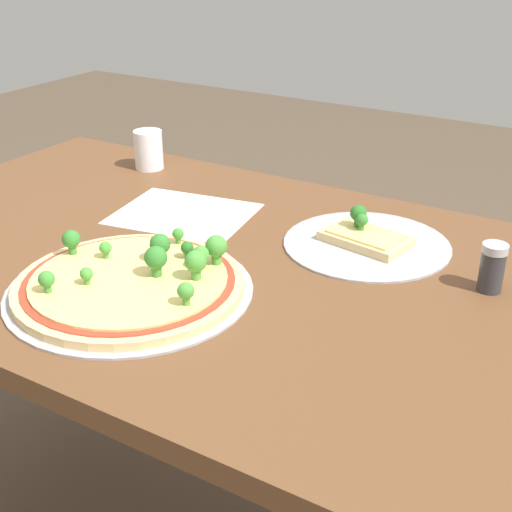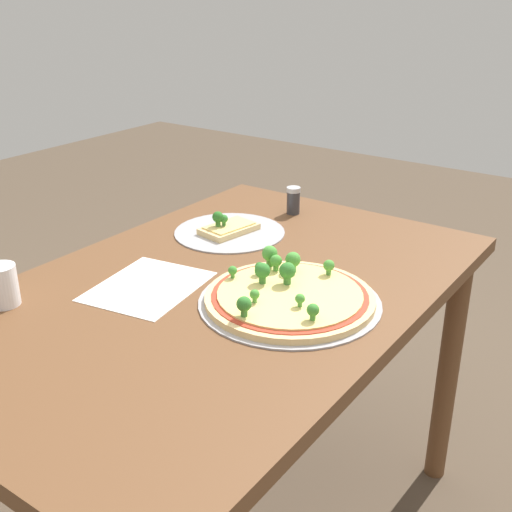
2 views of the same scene
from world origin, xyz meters
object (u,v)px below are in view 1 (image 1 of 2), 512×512
(drinking_cup, at_px, (149,150))
(pizza_tray_slice, at_px, (366,240))
(condiment_shaker, at_px, (492,267))
(dining_table, at_px, (186,298))
(pizza_tray_whole, at_px, (132,282))

(drinking_cup, bearing_deg, pizza_tray_slice, 167.50)
(condiment_shaker, bearing_deg, dining_table, 13.83)
(condiment_shaker, bearing_deg, drinking_cup, -12.83)
(dining_table, bearing_deg, condiment_shaker, -166.17)
(pizza_tray_slice, xyz_separation_m, condiment_shaker, (-0.23, 0.06, 0.03))
(pizza_tray_whole, bearing_deg, dining_table, -81.17)
(drinking_cup, distance_m, condiment_shaker, 0.85)
(pizza_tray_slice, bearing_deg, condiment_shaker, 166.32)
(dining_table, relative_size, pizza_tray_slice, 4.37)
(pizza_tray_whole, relative_size, drinking_cup, 4.38)
(pizza_tray_whole, bearing_deg, drinking_cup, -53.58)
(pizza_tray_whole, distance_m, condiment_shaker, 0.56)
(pizza_tray_slice, relative_size, drinking_cup, 3.37)
(condiment_shaker, bearing_deg, pizza_tray_whole, 31.33)
(dining_table, relative_size, drinking_cup, 14.71)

